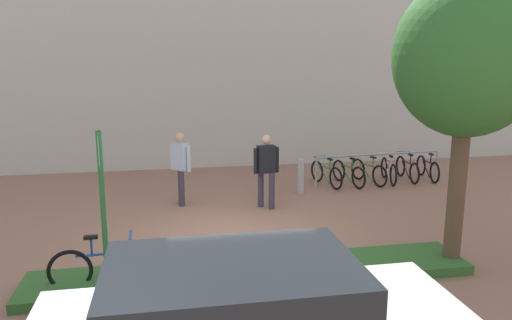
{
  "coord_description": "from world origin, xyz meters",
  "views": [
    {
      "loc": [
        -1.21,
        -8.85,
        3.44
      ],
      "look_at": [
        0.78,
        1.91,
        1.15
      ],
      "focal_mm": 34.62,
      "sensor_mm": 36.0,
      "label": 1
    }
  ],
  "objects_px": {
    "person_suited_navy": "(266,167)",
    "bike_at_sign": "(106,267)",
    "tree_sidewalk": "(468,58)",
    "parking_sign_post": "(102,188)",
    "bollard_steel": "(301,176)",
    "bike_rack_cluster": "(378,170)",
    "person_shirt_blue": "(181,164)"
  },
  "relations": [
    {
      "from": "tree_sidewalk",
      "to": "parking_sign_post",
      "type": "relative_size",
      "value": 1.95
    },
    {
      "from": "bollard_steel",
      "to": "bike_rack_cluster",
      "type": "bearing_deg",
      "value": 16.39
    },
    {
      "from": "parking_sign_post",
      "to": "bollard_steel",
      "type": "distance_m",
      "value": 6.44
    },
    {
      "from": "bike_at_sign",
      "to": "bollard_steel",
      "type": "bearing_deg",
      "value": 46.75
    },
    {
      "from": "person_suited_navy",
      "to": "bike_at_sign",
      "type": "bearing_deg",
      "value": -132.07
    },
    {
      "from": "parking_sign_post",
      "to": "bollard_steel",
      "type": "bearing_deg",
      "value": 47.33
    },
    {
      "from": "parking_sign_post",
      "to": "bollard_steel",
      "type": "xyz_separation_m",
      "value": [
        4.29,
        4.66,
        -1.14
      ]
    },
    {
      "from": "parking_sign_post",
      "to": "bike_at_sign",
      "type": "bearing_deg",
      "value": 110.23
    },
    {
      "from": "tree_sidewalk",
      "to": "person_shirt_blue",
      "type": "xyz_separation_m",
      "value": [
        -4.34,
        4.35,
        -2.45
      ]
    },
    {
      "from": "person_shirt_blue",
      "to": "bike_at_sign",
      "type": "bearing_deg",
      "value": -106.97
    },
    {
      "from": "bike_at_sign",
      "to": "person_shirt_blue",
      "type": "distance_m",
      "value": 4.42
    },
    {
      "from": "bike_at_sign",
      "to": "person_suited_navy",
      "type": "bearing_deg",
      "value": 47.93
    },
    {
      "from": "parking_sign_post",
      "to": "bike_rack_cluster",
      "type": "height_order",
      "value": "parking_sign_post"
    },
    {
      "from": "bike_at_sign",
      "to": "person_suited_navy",
      "type": "xyz_separation_m",
      "value": [
        3.2,
        3.54,
        0.63
      ]
    },
    {
      "from": "parking_sign_post",
      "to": "person_suited_navy",
      "type": "xyz_separation_m",
      "value": [
        3.17,
        3.61,
        -0.61
      ]
    },
    {
      "from": "tree_sidewalk",
      "to": "parking_sign_post",
      "type": "distance_m",
      "value": 5.88
    },
    {
      "from": "person_shirt_blue",
      "to": "person_suited_navy",
      "type": "distance_m",
      "value": 2.03
    },
    {
      "from": "bollard_steel",
      "to": "tree_sidewalk",
      "type": "bearing_deg",
      "value": -74.8
    },
    {
      "from": "parking_sign_post",
      "to": "person_shirt_blue",
      "type": "distance_m",
      "value": 4.47
    },
    {
      "from": "bollard_steel",
      "to": "person_suited_navy",
      "type": "distance_m",
      "value": 1.63
    },
    {
      "from": "bike_rack_cluster",
      "to": "person_shirt_blue",
      "type": "height_order",
      "value": "person_shirt_blue"
    },
    {
      "from": "tree_sidewalk",
      "to": "bike_at_sign",
      "type": "xyz_separation_m",
      "value": [
        -5.61,
        0.17,
        -3.08
      ]
    },
    {
      "from": "parking_sign_post",
      "to": "bike_at_sign",
      "type": "height_order",
      "value": "parking_sign_post"
    },
    {
      "from": "bike_at_sign",
      "to": "bike_rack_cluster",
      "type": "distance_m",
      "value": 8.59
    },
    {
      "from": "parking_sign_post",
      "to": "bike_rack_cluster",
      "type": "xyz_separation_m",
      "value": [
        6.73,
        5.38,
        -1.24
      ]
    },
    {
      "from": "tree_sidewalk",
      "to": "person_suited_navy",
      "type": "relative_size",
      "value": 2.75
    },
    {
      "from": "parking_sign_post",
      "to": "bike_at_sign",
      "type": "relative_size",
      "value": 1.45
    },
    {
      "from": "parking_sign_post",
      "to": "person_suited_navy",
      "type": "bearing_deg",
      "value": 48.69
    },
    {
      "from": "bollard_steel",
      "to": "person_suited_navy",
      "type": "bearing_deg",
      "value": -136.93
    },
    {
      "from": "parking_sign_post",
      "to": "person_suited_navy",
      "type": "distance_m",
      "value": 4.84
    },
    {
      "from": "bollard_steel",
      "to": "person_shirt_blue",
      "type": "distance_m",
      "value": 3.12
    },
    {
      "from": "parking_sign_post",
      "to": "bike_rack_cluster",
      "type": "bearing_deg",
      "value": 38.61
    }
  ]
}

